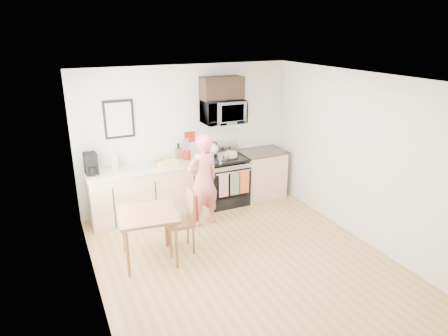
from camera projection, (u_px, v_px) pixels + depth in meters
name	position (u px, v px, depth m)	size (l,w,h in m)	color
floor	(243.00, 261.00, 5.78)	(4.60, 4.60, 0.00)	olive
back_wall	(187.00, 137.00, 7.32)	(4.00, 0.04, 2.60)	silver
front_wall	(371.00, 264.00, 3.38)	(4.00, 0.04, 2.60)	silver
left_wall	(90.00, 203.00, 4.56)	(0.04, 4.60, 2.60)	silver
right_wall	(360.00, 158.00, 6.15)	(0.04, 4.60, 2.60)	silver
ceiling	(247.00, 79.00, 4.92)	(4.00, 4.60, 0.04)	white
window	(83.00, 162.00, 5.18)	(0.06, 1.40, 1.50)	silver
cabinet_left	(151.00, 193.00, 7.03)	(2.10, 0.60, 0.90)	tan
countertop_left	(150.00, 167.00, 6.88)	(2.14, 0.64, 0.04)	beige
cabinet_right	(261.00, 174.00, 7.91)	(0.84, 0.60, 0.90)	tan
countertop_right	(262.00, 152.00, 7.76)	(0.88, 0.64, 0.04)	black
range	(225.00, 181.00, 7.58)	(0.76, 0.70, 1.16)	black
microwave	(223.00, 112.00, 7.23)	(0.76, 0.51, 0.42)	#B3B3B8
upper_cabinet	(222.00, 88.00, 7.13)	(0.76, 0.35, 0.40)	black
wall_art	(119.00, 119.00, 6.68)	(0.50, 0.04, 0.65)	black
wall_trivet	(190.00, 137.00, 7.33)	(0.20, 0.02, 0.20)	#A81C0E
person	(203.00, 180.00, 6.62)	(0.58, 0.38, 1.60)	#BE3448
dining_table	(148.00, 218.00, 5.60)	(0.80, 0.80, 0.75)	brown
chair	(188.00, 212.00, 5.91)	(0.48, 0.44, 0.95)	brown
knife_block	(179.00, 153.00, 7.27)	(0.09, 0.12, 0.20)	brown
utensil_crock	(187.00, 151.00, 7.19)	(0.13, 0.13, 0.39)	#A81C0E
fruit_bowl	(159.00, 161.00, 7.03)	(0.30, 0.30, 0.11)	white
milk_carton	(114.00, 163.00, 6.65)	(0.10, 0.10, 0.26)	tan
coffee_maker	(91.00, 164.00, 6.47)	(0.21, 0.30, 0.35)	black
bread_bag	(168.00, 165.00, 6.77)	(0.32, 0.15, 0.12)	tan
cake	(231.00, 155.00, 7.39)	(0.29, 0.29, 0.10)	black
kettle	(213.00, 149.00, 7.52)	(0.21, 0.21, 0.26)	white
pot	(223.00, 156.00, 7.28)	(0.22, 0.35, 0.11)	#B3B3B8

